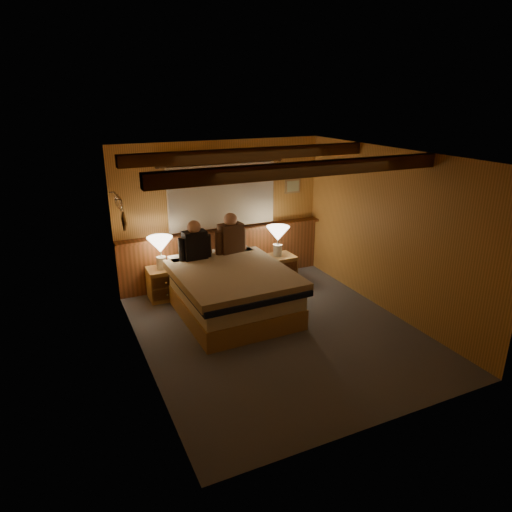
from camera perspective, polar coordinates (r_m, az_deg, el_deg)
floor at (r=6.39m, az=2.71°, el=-9.37°), size 4.20×4.20×0.00m
ceiling at (r=5.63m, az=3.10°, el=12.52°), size 4.20×4.20×0.00m
wall_back at (r=7.75m, az=-4.35°, el=5.40°), size 3.60×0.00×3.60m
wall_left at (r=5.35m, az=-14.46°, el=-1.74°), size 0.00×4.20×4.20m
wall_right at (r=6.89m, az=16.29°, el=2.86°), size 0.00×4.20×4.20m
wall_front at (r=4.30m, az=16.07°, el=-7.31°), size 3.60×0.00×3.60m
wainscot at (r=7.89m, az=-4.05°, el=0.26°), size 3.60×0.23×0.94m
curtain_window at (r=7.61m, az=-4.22°, el=7.63°), size 2.18×0.09×1.11m
ceiling_beams at (r=5.78m, az=2.38°, el=11.81°), size 3.60×1.65×0.16m
coat_rail at (r=6.73m, az=-16.73°, el=6.55°), size 0.05×0.55×0.24m
framed_print at (r=8.21m, az=4.59°, el=8.70°), size 0.30×0.04×0.25m
bed at (r=6.76m, az=-3.16°, el=-4.26°), size 1.62×2.06×0.69m
nightstand_left at (r=7.40m, az=-11.52°, el=-3.39°), size 0.47×0.42×0.51m
nightstand_right at (r=7.83m, az=3.06°, el=-1.70°), size 0.48×0.43×0.51m
lamp_left at (r=7.18m, az=-11.89°, el=1.14°), size 0.40×0.40×0.52m
lamp_right at (r=7.63m, az=2.75°, el=2.58°), size 0.39×0.39×0.51m
person_left at (r=7.03m, az=-7.67°, el=1.60°), size 0.52×0.22×0.64m
person_right at (r=7.28m, az=-3.17°, el=2.50°), size 0.55×0.27×0.67m
duffel_bag at (r=7.13m, az=-7.72°, el=-5.02°), size 0.51×0.37×0.33m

